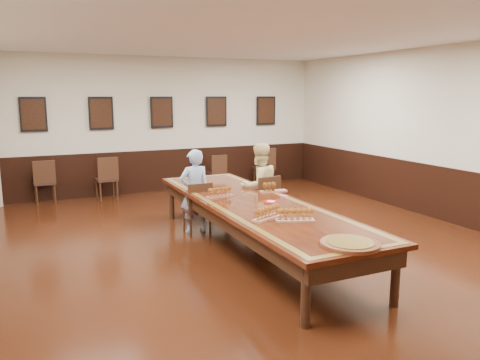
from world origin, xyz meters
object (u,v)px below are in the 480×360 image
spare_chair_a (44,181)px  spare_chair_d (264,167)px  person_woman (259,186)px  conference_table (254,211)px  chair_man (197,208)px  chair_woman (262,202)px  spare_chair_c (216,172)px  person_man (195,191)px  carved_platter (350,244)px  spare_chair_b (106,178)px

spare_chair_a → spare_chair_d: spare_chair_d is taller
person_woman → conference_table: person_woman is taller
person_woman → conference_table: size_ratio=0.30×
spare_chair_a → conference_table: spare_chair_a is taller
spare_chair_a → person_woman: (3.33, -3.70, 0.28)m
chair_man → chair_woman: bearing=167.5°
spare_chair_c → person_man: bearing=59.4°
person_man → carved_platter: size_ratio=2.03×
chair_woman → spare_chair_d: spare_chair_d is taller
chair_woman → person_woman: person_woman is taller
person_man → conference_table: 1.39m
chair_man → person_man: size_ratio=0.63×
person_man → conference_table: size_ratio=0.28×
spare_chair_b → spare_chair_c: size_ratio=1.10×
conference_table → chair_woman: bearing=56.4°
spare_chair_b → conference_table: spare_chair_b is taller
spare_chair_a → spare_chair_d: (5.23, -0.27, 0.02)m
chair_woman → spare_chair_d: (1.88, 3.54, 0.01)m
spare_chair_a → spare_chair_d: bearing=174.2°
person_man → conference_table: person_man is taller
spare_chair_a → person_woman: size_ratio=0.63×
chair_woman → carved_platter: chair_woman is taller
spare_chair_b → person_woman: (2.05, -3.51, 0.27)m
chair_man → spare_chair_a: spare_chair_a is taller
person_woman → carved_platter: (-0.63, -3.31, 0.03)m
spare_chair_c → person_woman: 3.51m
chair_woman → spare_chair_d: size_ratio=0.97×
carved_platter → conference_table: bearing=90.2°
chair_woman → spare_chair_a: 5.06m
spare_chair_c → carved_platter: (-1.20, -6.76, 0.33)m
spare_chair_c → person_man: 3.64m
spare_chair_b → spare_chair_a: bearing=-13.0°
spare_chair_a → person_man: bearing=119.7°
chair_man → spare_chair_b: bearing=-75.0°
spare_chair_b → person_woman: size_ratio=0.64×
chair_woman → spare_chair_c: (0.56, 3.55, -0.04)m
spare_chair_c → spare_chair_d: spare_chair_d is taller
person_man → carved_platter: (0.48, -3.54, 0.06)m
chair_woman → person_woman: (-0.01, 0.10, 0.27)m
person_man → spare_chair_b: bearing=-74.6°
spare_chair_a → person_woman: bearing=129.0°
chair_man → spare_chair_c: size_ratio=1.01×
person_man → spare_chair_d: bearing=-133.8°
spare_chair_a → person_man: (2.22, -3.47, 0.24)m
spare_chair_b → conference_table: (1.41, -4.59, 0.13)m
spare_chair_a → conference_table: size_ratio=0.19×
spare_chair_c → chair_woman: bearing=78.0°
carved_platter → spare_chair_b: bearing=101.7°
chair_man → spare_chair_b: (-0.94, 3.38, 0.04)m
chair_woman → spare_chair_b: 4.16m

